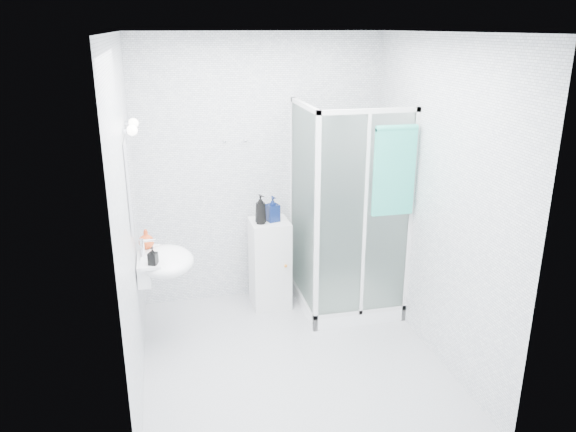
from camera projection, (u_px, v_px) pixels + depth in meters
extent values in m
cube|color=white|center=(292.00, 212.00, 4.25)|extent=(2.40, 2.60, 2.60)
cube|color=#B3B6B8|center=(292.00, 360.00, 4.67)|extent=(2.40, 2.60, 0.01)
cube|color=silver|center=(292.00, 32.00, 3.84)|extent=(2.40, 2.60, 0.01)
cube|color=white|center=(345.00, 299.00, 5.60)|extent=(0.90, 0.90, 0.12)
cube|color=silver|center=(305.00, 106.00, 4.89)|extent=(0.04, 0.90, 0.04)
cube|color=silver|center=(369.00, 111.00, 4.58)|extent=(0.90, 0.04, 0.04)
cube|color=silver|center=(317.00, 228.00, 4.81)|extent=(0.04, 0.04, 2.00)
cube|color=white|center=(303.00, 208.00, 5.19)|extent=(0.02, 0.82, 1.84)
cube|color=white|center=(365.00, 220.00, 4.88)|extent=(0.82, 0.02, 1.84)
cube|color=silver|center=(364.00, 220.00, 4.88)|extent=(0.03, 0.04, 1.84)
cylinder|color=silver|center=(336.00, 164.00, 5.54)|extent=(0.02, 0.02, 1.00)
cylinder|color=silver|center=(339.00, 116.00, 5.36)|extent=(0.09, 0.05, 0.09)
cylinder|color=silver|center=(339.00, 192.00, 5.68)|extent=(0.12, 0.04, 0.12)
cylinder|color=silver|center=(402.00, 135.00, 4.67)|extent=(0.03, 0.05, 0.03)
cube|color=white|center=(144.00, 269.00, 4.60)|extent=(0.10, 0.40, 0.18)
ellipsoid|color=white|center=(166.00, 261.00, 4.62)|extent=(0.46, 0.56, 0.20)
cube|color=white|center=(151.00, 257.00, 4.58)|extent=(0.16, 0.50, 0.02)
cylinder|color=silver|center=(142.00, 249.00, 4.54)|extent=(0.04, 0.04, 0.16)
cylinder|color=silver|center=(148.00, 241.00, 4.53)|extent=(0.12, 0.02, 0.02)
cube|color=white|center=(130.00, 181.00, 4.35)|extent=(0.02, 0.60, 0.70)
cylinder|color=silver|center=(126.00, 130.00, 4.07)|extent=(0.05, 0.04, 0.04)
sphere|color=white|center=(132.00, 130.00, 4.08)|extent=(0.08, 0.08, 0.08)
cylinder|color=silver|center=(128.00, 123.00, 4.36)|extent=(0.05, 0.04, 0.04)
sphere|color=white|center=(133.00, 123.00, 4.37)|extent=(0.08, 0.08, 0.08)
cylinder|color=silver|center=(224.00, 141.00, 5.25)|extent=(0.02, 0.04, 0.02)
sphere|color=silver|center=(224.00, 141.00, 5.22)|extent=(0.03, 0.03, 0.03)
cylinder|color=silver|center=(245.00, 140.00, 5.29)|extent=(0.02, 0.04, 0.02)
sphere|color=silver|center=(246.00, 140.00, 5.27)|extent=(0.03, 0.03, 0.03)
cube|color=silver|center=(270.00, 263.00, 5.48)|extent=(0.37, 0.37, 0.88)
cube|color=silver|center=(273.00, 271.00, 5.32)|extent=(0.33, 0.02, 0.75)
sphere|color=orange|center=(286.00, 266.00, 5.31)|extent=(0.03, 0.03, 0.03)
cube|color=teal|center=(394.00, 172.00, 4.75)|extent=(0.37, 0.04, 0.75)
cylinder|color=teal|center=(397.00, 128.00, 4.63)|extent=(0.37, 0.05, 0.05)
imported|color=black|center=(261.00, 209.00, 5.22)|extent=(0.14, 0.14, 0.28)
imported|color=#0B1947|center=(273.00, 209.00, 5.30)|extent=(0.14, 0.14, 0.24)
imported|color=#C54017|center=(146.00, 239.00, 4.70)|extent=(0.14, 0.14, 0.17)
imported|color=black|center=(153.00, 256.00, 4.38)|extent=(0.09, 0.09, 0.15)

